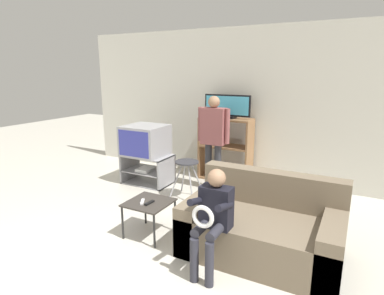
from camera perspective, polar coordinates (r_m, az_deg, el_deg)
wall_back at (r=5.68m, az=8.86°, el=7.48°), size 6.40×0.06×2.60m
tv_stand at (r=5.53m, az=-7.89°, el=-3.83°), size 0.80×0.53×0.50m
television_main at (r=5.42m, az=-8.31°, el=1.28°), size 0.66×0.65×0.50m
media_shelf at (r=5.62m, az=5.96°, el=-0.18°), size 0.90×0.39×1.09m
television_flat at (r=5.48m, az=6.27°, el=7.14°), size 0.81×0.20×0.40m
folding_stool at (r=4.78m, az=-0.92°, el=-3.62°), size 0.43×0.40×0.58m
snack_table at (r=3.78m, az=-7.65°, el=-10.18°), size 0.48×0.48×0.42m
remote_control_black at (r=3.70m, az=-7.59°, el=-9.72°), size 0.05×0.15×0.02m
remote_control_white at (r=3.74m, az=-8.81°, el=-9.51°), size 0.10×0.14×0.02m
couch at (r=3.52m, az=12.45°, el=-13.87°), size 1.57×0.94×0.81m
person_standing_adult at (r=5.03m, az=3.83°, el=2.33°), size 0.53×0.20×1.51m
person_seated_child at (r=3.03m, az=3.68°, el=-11.66°), size 0.33×0.43×1.00m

